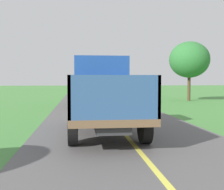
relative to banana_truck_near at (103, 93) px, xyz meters
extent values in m
cube|color=#2D2D30|center=(-0.02, -0.85, -0.80)|extent=(0.90, 5.51, 0.24)
cube|color=brown|center=(-0.02, -0.85, -0.60)|extent=(2.30, 5.80, 0.20)
cube|color=#1E479E|center=(-0.02, 1.10, 0.45)|extent=(2.10, 1.90, 1.90)
cube|color=black|center=(-0.02, 2.05, 0.79)|extent=(1.78, 0.02, 0.76)
cube|color=#2D517F|center=(-1.13, -1.83, 0.05)|extent=(0.08, 3.85, 1.10)
cube|color=#2D517F|center=(1.09, -1.83, 0.05)|extent=(0.08, 3.85, 1.10)
cube|color=#2D517F|center=(-0.02, -3.71, 0.05)|extent=(2.30, 0.08, 1.10)
cube|color=#2D517F|center=(-0.02, 0.06, 0.05)|extent=(2.30, 0.08, 1.10)
cylinder|color=black|center=(-1.07, 0.95, -0.90)|extent=(0.28, 1.00, 1.00)
cylinder|color=black|center=(1.03, 0.95, -0.90)|extent=(0.28, 1.00, 1.00)
cylinder|color=black|center=(-1.07, -2.45, -0.90)|extent=(0.28, 1.00, 1.00)
cylinder|color=black|center=(1.03, -2.45, -0.90)|extent=(0.28, 1.00, 1.00)
ellipsoid|color=#83C026|center=(0.48, -2.90, 0.34)|extent=(0.50, 0.51, 0.42)
ellipsoid|color=#8AB52A|center=(0.59, -0.81, -0.02)|extent=(0.54, 0.70, 0.49)
ellipsoid|color=#87C629|center=(0.56, -2.79, 0.01)|extent=(0.57, 0.66, 0.39)
ellipsoid|color=#8EB92E|center=(0.79, -3.37, 0.29)|extent=(0.45, 0.53, 0.47)
ellipsoid|color=#84B232|center=(0.33, -3.07, -0.34)|extent=(0.45, 0.43, 0.44)
ellipsoid|color=#92B929|center=(-0.65, -1.83, -0.03)|extent=(0.44, 0.43, 0.37)
ellipsoid|color=#94B825|center=(0.46, -1.83, -0.33)|extent=(0.50, 0.53, 0.41)
ellipsoid|color=#8BB037|center=(-0.33, -1.52, 0.30)|extent=(0.41, 0.47, 0.43)
ellipsoid|color=#85B225|center=(-0.44, -1.61, 0.04)|extent=(0.58, 0.73, 0.49)
cube|color=#2D2D30|center=(0.24, 10.44, -0.80)|extent=(0.90, 5.51, 0.24)
cube|color=brown|center=(0.24, 10.44, -0.60)|extent=(2.30, 5.80, 0.20)
cube|color=#197A4C|center=(0.24, 12.39, 0.45)|extent=(2.10, 1.90, 1.90)
cube|color=black|center=(0.24, 13.34, 0.79)|extent=(1.78, 0.02, 0.76)
cube|color=#232328|center=(-0.87, 9.46, 0.05)|extent=(0.08, 3.85, 1.10)
cube|color=#232328|center=(1.35, 9.46, 0.05)|extent=(0.08, 3.85, 1.10)
cube|color=#232328|center=(0.24, 7.58, 0.05)|extent=(2.30, 0.08, 1.10)
cube|color=#232328|center=(0.24, 11.35, 0.05)|extent=(2.30, 0.08, 1.10)
cylinder|color=black|center=(-0.81, 12.24, -0.90)|extent=(0.28, 1.00, 1.00)
cylinder|color=black|center=(1.29, 12.24, -0.90)|extent=(0.28, 1.00, 1.00)
cylinder|color=black|center=(-0.81, 8.84, -0.90)|extent=(0.28, 1.00, 1.00)
cylinder|color=black|center=(1.29, 8.84, -0.90)|extent=(0.28, 1.00, 1.00)
ellipsoid|color=#8FB924|center=(-0.37, 10.71, -0.32)|extent=(0.58, 0.75, 0.43)
ellipsoid|color=#8EC133|center=(1.00, 10.51, 0.02)|extent=(0.53, 0.52, 0.47)
ellipsoid|color=#91B835|center=(0.40, 8.83, -0.34)|extent=(0.59, 0.76, 0.51)
ellipsoid|color=#8AB526|center=(0.55, 10.87, -0.29)|extent=(0.45, 0.43, 0.50)
ellipsoid|color=#8EB324|center=(0.24, 8.64, 0.30)|extent=(0.42, 0.44, 0.47)
ellipsoid|color=#80B92F|center=(1.02, 10.05, -0.28)|extent=(0.40, 0.40, 0.50)
ellipsoid|color=#7FC21F|center=(-0.51, 9.24, 0.35)|extent=(0.40, 0.39, 0.47)
ellipsoid|color=#7FBB24|center=(-0.47, 8.62, -0.34)|extent=(0.54, 0.52, 0.38)
ellipsoid|color=#84BD1F|center=(0.82, 8.37, -0.01)|extent=(0.56, 0.61, 0.39)
ellipsoid|color=#91BD21|center=(-0.03, 9.50, -0.33)|extent=(0.57, 0.61, 0.43)
cylinder|color=#4C3823|center=(9.37, 15.11, -0.30)|extent=(0.28, 0.28, 2.35)
ellipsoid|color=#2D7033|center=(9.37, 15.11, 2.37)|extent=(3.74, 3.74, 3.37)
camera|label=1|loc=(-0.89, -10.61, 0.48)|focal=45.65mm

